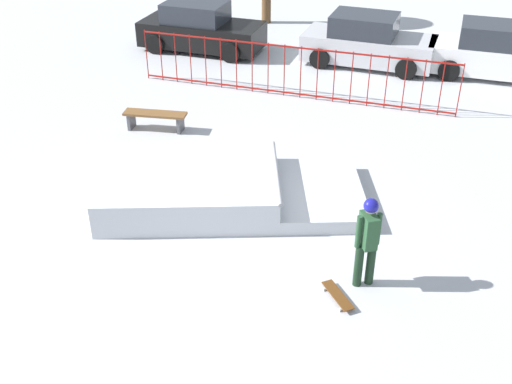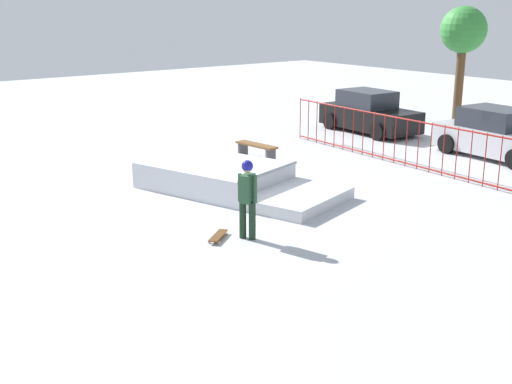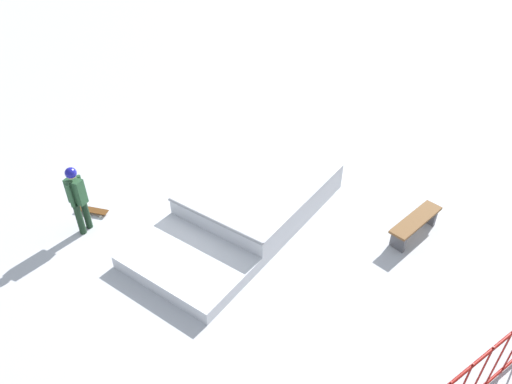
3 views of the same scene
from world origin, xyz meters
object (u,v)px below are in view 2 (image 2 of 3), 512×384
parked_car_black (369,113)px  parked_car_silver (497,136)px  park_bench (256,148)px  distant_tree (463,33)px  skateboard (218,236)px  skate_ramp (228,179)px  skater (247,193)px

parked_car_black → parked_car_silver: (5.60, -0.03, 0.00)m
park_bench → distant_tree: bearing=87.5°
parked_car_silver → distant_tree: bearing=144.0°
park_bench → parked_car_black: 6.35m
skateboard → park_bench: 7.63m
skateboard → distant_tree: distant_tree is taller
skate_ramp → parked_car_silver: bearing=60.2°
parked_car_black → distant_tree: size_ratio=0.89×
skateboard → parked_car_silver: size_ratio=0.18×
skate_ramp → distant_tree: bearing=82.6°
skateboard → distant_tree: bearing=-19.0°
park_bench → parked_car_silver: size_ratio=0.38×
skater → distant_tree: distant_tree is taller
parked_car_silver → skateboard: bearing=-80.6°
skate_ramp → skater: bearing=-45.9°
skateboard → skate_ramp: bearing=13.9°
park_bench → parked_car_silver: bearing=53.2°
park_bench → parked_car_black: parked_car_black is taller
skate_ramp → park_bench: skate_ramp is taller
skateboard → parked_car_black: parked_car_black is taller
parked_car_silver → skater: bearing=-78.5°
park_bench → skateboard: bearing=-44.2°
skateboard → park_bench: park_bench is taller
parked_car_black → distant_tree: bearing=73.7°
park_bench → parked_car_black: bearing=98.5°
skater → distant_tree: (-5.39, 14.77, 2.69)m
distant_tree → parked_car_black: bearing=-110.4°
parked_car_black → distant_tree: distant_tree is taller
skater → distant_tree: size_ratio=0.36×
parked_car_black → parked_car_silver: 5.60m
park_bench → distant_tree: (0.44, 9.97, 3.34)m
skateboard → parked_car_silver: 11.61m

